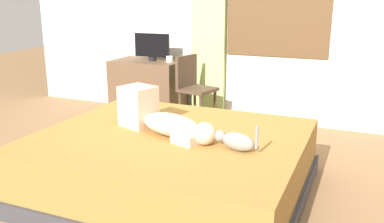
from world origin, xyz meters
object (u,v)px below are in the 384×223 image
(desk, at_px, (148,88))
(cup, at_px, (169,59))
(tv_monitor, at_px, (152,47))
(cat, at_px, (236,141))
(chair_by_desk, at_px, (193,85))
(person_lying, at_px, (162,119))
(bed, at_px, (171,163))

(desk, xyz_separation_m, cup, (0.33, -0.02, 0.41))
(tv_monitor, distance_m, cup, 0.30)
(desk, bearing_deg, cat, -47.86)
(desk, relative_size, chair_by_desk, 1.05)
(person_lying, bearing_deg, cup, 114.42)
(tv_monitor, distance_m, chair_by_desk, 0.79)
(tv_monitor, xyz_separation_m, cup, (0.26, -0.02, -0.14))
(cat, relative_size, cup, 4.19)
(desk, bearing_deg, person_lying, -58.04)
(chair_by_desk, bearing_deg, bed, -72.64)
(desk, distance_m, cup, 0.53)
(tv_monitor, xyz_separation_m, chair_by_desk, (0.65, -0.18, -0.41))
(bed, bearing_deg, cat, -12.15)
(cat, xyz_separation_m, cup, (-1.51, 2.01, 0.22))
(tv_monitor, bearing_deg, person_lying, -59.69)
(cat, distance_m, chair_by_desk, 2.17)
(cat, relative_size, desk, 0.39)
(cat, distance_m, cup, 2.53)
(chair_by_desk, bearing_deg, cat, -58.86)
(bed, bearing_deg, tv_monitor, 121.87)
(person_lying, bearing_deg, tv_monitor, 120.31)
(desk, distance_m, chair_by_desk, 0.76)
(cat, height_order, tv_monitor, tv_monitor)
(desk, relative_size, tv_monitor, 1.87)
(cup, xyz_separation_m, chair_by_desk, (0.39, -0.16, -0.27))
(tv_monitor, bearing_deg, cup, -5.41)
(person_lying, distance_m, desk, 2.24)
(cat, relative_size, tv_monitor, 0.73)
(person_lying, distance_m, tv_monitor, 2.21)
(cat, xyz_separation_m, tv_monitor, (-1.77, 2.04, 0.37))
(cat, xyz_separation_m, desk, (-1.84, 2.04, -0.18))
(bed, bearing_deg, desk, 123.45)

